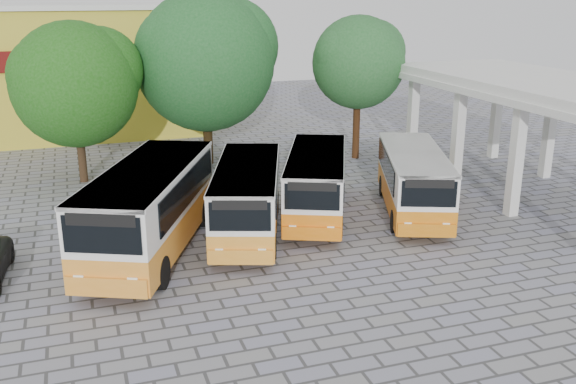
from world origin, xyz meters
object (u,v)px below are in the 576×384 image
object	(u,v)px
bus_centre_right	(317,180)
bus_far_left	(150,205)
bus_far_right	(414,178)
bus_centre_left	(248,195)

from	to	relation	value
bus_centre_right	bus_far_left	bearing A→B (deg)	-141.73
bus_centre_right	bus_far_right	distance (m)	4.14
bus_centre_right	bus_centre_left	bearing A→B (deg)	-137.53
bus_far_right	bus_centre_left	bearing A→B (deg)	-157.77
bus_far_left	bus_centre_right	size ratio (longest dim) A/B	1.18
bus_far_left	bus_far_right	distance (m)	11.13
bus_centre_left	bus_far_right	size ratio (longest dim) A/B	1.01
bus_far_left	bus_centre_left	bearing A→B (deg)	35.37
bus_far_left	bus_far_right	bearing A→B (deg)	28.92
bus_centre_left	bus_centre_right	xyz separation A→B (m)	(3.28, 1.12, -0.03)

